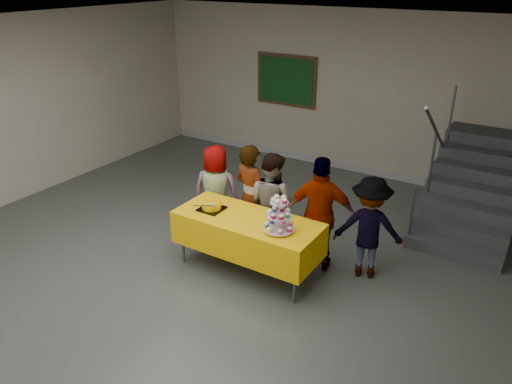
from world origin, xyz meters
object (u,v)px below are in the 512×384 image
schoolchild_a (216,192)px  schoolchild_b (251,197)px  schoolchild_c (271,203)px  noticeboard (286,80)px  cupcake_stand (279,217)px  schoolchild_d (321,215)px  bear_cake (212,205)px  staircase (477,189)px  schoolchild_e (369,227)px  bake_table (248,233)px

schoolchild_a → schoolchild_b: size_ratio=0.91×
schoolchild_c → noticeboard: noticeboard is taller
noticeboard → schoolchild_a: bearing=-77.3°
schoolchild_a → noticeboard: (-0.78, 3.44, 0.91)m
cupcake_stand → schoolchild_b: 1.05m
schoolchild_c → schoolchild_d: schoolchild_d is taller
cupcake_stand → schoolchild_c: bearing=126.0°
schoolchild_d → schoolchild_c: bearing=-25.2°
schoolchild_b → schoolchild_d: bearing=-165.5°
bear_cake → schoolchild_c: 0.86m
schoolchild_c → staircase: 3.38m
schoolchild_c → staircase: (2.22, 2.54, -0.23)m
schoolchild_e → cupcake_stand: bearing=28.2°
schoolchild_a → schoolchild_d: size_ratio=0.89×
bear_cake → schoolchild_a: 0.75m
schoolchild_a → schoolchild_c: 0.89m
bear_cake → schoolchild_c: schoolchild_c is taller
cupcake_stand → schoolchild_d: schoolchild_d is taller
noticeboard → schoolchild_b: bearing=-68.2°
schoolchild_a → schoolchild_b: schoolchild_b is taller
schoolchild_b → schoolchild_e: schoolchild_b is taller
noticeboard → bear_cake: bearing=-73.9°
schoolchild_c → schoolchild_d: (0.78, -0.10, 0.06)m
bake_table → schoolchild_c: 0.67m
staircase → cupcake_stand: bearing=-117.3°
schoolchild_b → noticeboard: 3.82m
staircase → schoolchild_a: bearing=-140.0°
schoolchild_a → staircase: bearing=-159.7°
schoolchild_e → staircase: (0.86, 2.44, -0.19)m
schoolchild_d → schoolchild_e: schoolchild_d is taller
schoolchild_e → staircase: size_ratio=0.56×
bake_table → noticeboard: 4.49m
schoolchild_c → staircase: staircase is taller
bake_table → schoolchild_d: schoolchild_d is taller
bake_table → staircase: size_ratio=0.78×
bake_table → schoolchild_d: (0.74, 0.55, 0.22)m
bake_table → schoolchild_c: size_ratio=1.32×
schoolchild_c → schoolchild_e: (1.36, 0.09, -0.04)m
schoolchild_a → schoolchild_c: size_ratio=0.97×
schoolchild_e → staircase: staircase is taller
schoolchild_c → schoolchild_a: bearing=15.1°
staircase → noticeboard: size_ratio=1.85×
bake_table → noticeboard: noticeboard is taller
bake_table → staircase: bearing=55.6°
schoolchild_b → schoolchild_c: (0.28, 0.08, -0.04)m
schoolchild_b → bake_table: bearing=134.2°
cupcake_stand → noticeboard: size_ratio=0.34×
schoolchild_c → schoolchild_d: bearing=-176.2°
schoolchild_d → bear_cake: bearing=7.1°
bear_cake → schoolchild_c: bearing=54.6°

